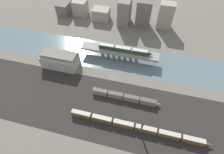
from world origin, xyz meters
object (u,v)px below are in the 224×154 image
object	(u,v)px
train_on_bridge	(125,50)
signal_tower	(142,128)
train_yard_near	(137,127)
warehouse_building	(60,60)
train_yard_mid	(125,97)

from	to	relation	value
train_on_bridge	signal_tower	size ratio (longest dim) A/B	3.37
train_yard_near	warehouse_building	world-z (taller)	warehouse_building
train_on_bridge	warehouse_building	bearing A→B (deg)	-157.78
train_yard_mid	warehouse_building	distance (m)	52.35
train_yard_mid	signal_tower	world-z (taller)	signal_tower
train_on_bridge	train_yard_near	world-z (taller)	train_on_bridge
train_on_bridge	train_yard_mid	bearing A→B (deg)	-77.81
train_on_bridge	train_yard_mid	distance (m)	35.67
train_yard_near	train_yard_mid	xyz separation A→B (m)	(-9.68, 17.12, -0.00)
train_yard_near	train_yard_mid	distance (m)	19.66
train_yard_mid	warehouse_building	bearing A→B (deg)	160.95
train_yard_mid	warehouse_building	world-z (taller)	warehouse_building
train_yard_near	train_yard_mid	world-z (taller)	train_yard_mid
train_on_bridge	train_yard_mid	size ratio (longest dim) A/B	0.92
signal_tower	train_on_bridge	bearing A→B (deg)	110.12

